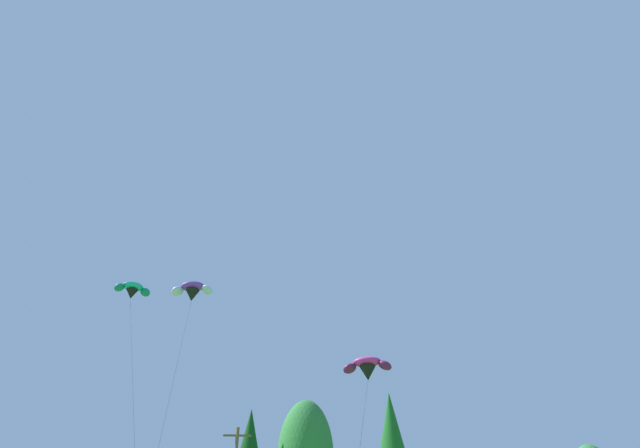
# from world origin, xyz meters

# --- Properties ---
(parafoil_kite_high_purple) EXTENTS (4.98, 18.60, 19.77)m
(parafoil_kite_high_purple) POSITION_xyz_m (-7.88, 45.16, 20.49)
(parafoil_kite_high_purple) COLOR purple
(parafoil_kite_mid_magenta) EXTENTS (5.10, 13.87, 11.84)m
(parafoil_kite_mid_magenta) POSITION_xyz_m (6.82, 40.55, 12.60)
(parafoil_kite_mid_magenta) COLOR #D12893
(parafoil_kite_far_teal) EXTENTS (9.01, 16.64, 18.57)m
(parafoil_kite_far_teal) POSITION_xyz_m (-12.41, 43.02, 19.49)
(parafoil_kite_far_teal) COLOR teal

